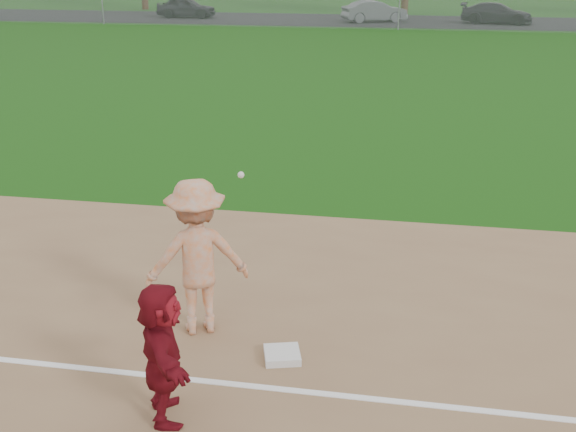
% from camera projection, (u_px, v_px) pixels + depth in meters
% --- Properties ---
extents(ground, '(160.00, 160.00, 0.00)m').
position_uv_depth(ground, '(266.00, 353.00, 9.13)').
color(ground, '#16470D').
rests_on(ground, ground).
extents(foul_line, '(60.00, 0.10, 0.01)m').
position_uv_depth(foul_line, '(252.00, 386.00, 8.38)').
color(foul_line, white).
rests_on(foul_line, infield_dirt).
extents(parking_asphalt, '(120.00, 10.00, 0.01)m').
position_uv_depth(parking_asphalt, '(402.00, 21.00, 51.55)').
color(parking_asphalt, black).
rests_on(parking_asphalt, ground).
extents(first_base, '(0.54, 0.54, 0.10)m').
position_uv_depth(first_base, '(282.00, 355.00, 8.94)').
color(first_base, silver).
rests_on(first_base, infield_dirt).
extents(base_runner, '(1.02, 1.53, 1.58)m').
position_uv_depth(base_runner, '(162.00, 353.00, 7.58)').
color(base_runner, maroon).
rests_on(base_runner, infield_dirt).
extents(car_left, '(4.36, 1.77, 1.48)m').
position_uv_depth(car_left, '(186.00, 7.00, 53.85)').
color(car_left, black).
rests_on(car_left, parking_asphalt).
extents(car_mid, '(4.72, 3.29, 1.48)m').
position_uv_depth(car_mid, '(375.00, 11.00, 50.49)').
color(car_mid, '#56585D').
rests_on(car_mid, parking_asphalt).
extents(car_right, '(5.05, 2.65, 1.40)m').
position_uv_depth(car_right, '(497.00, 13.00, 49.38)').
color(car_right, black).
rests_on(car_right, parking_asphalt).
extents(first_base_play, '(1.55, 1.27, 2.27)m').
position_uv_depth(first_base_play, '(197.00, 257.00, 9.30)').
color(first_base_play, '#AEAEB0').
rests_on(first_base_play, infield_dirt).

